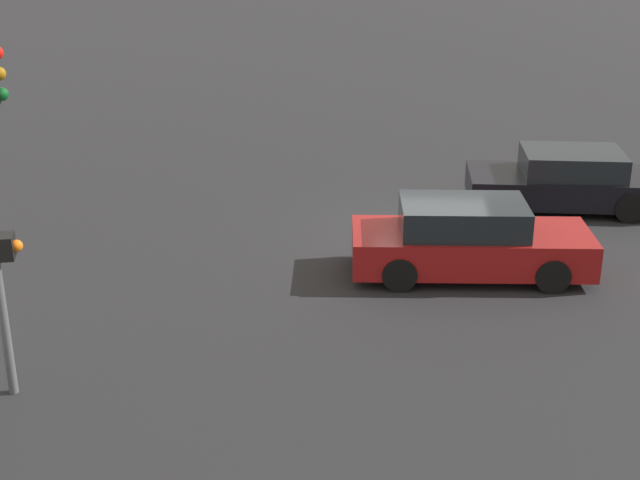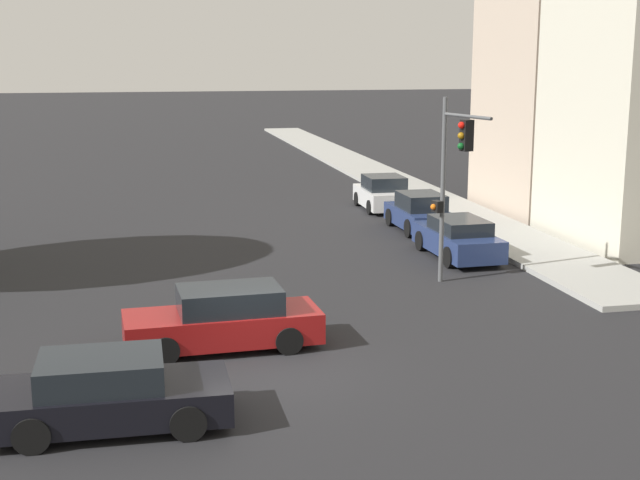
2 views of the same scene
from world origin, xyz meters
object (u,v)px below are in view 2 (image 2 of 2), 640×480
traffic_signal (452,166)px  parked_car_1 (420,213)px  crossing_car_1 (109,393)px  crossing_car_0 (224,320)px  parked_car_0 (458,238)px  parked_car_2 (383,194)px

traffic_signal → parked_car_1: 9.02m
traffic_signal → crossing_car_1: bearing=27.1°
crossing_car_0 → parked_car_0: 11.94m
crossing_car_1 → parked_car_1: parked_car_1 is taller
parked_car_0 → parked_car_1: 4.82m
traffic_signal → parked_car_2: traffic_signal is taller
traffic_signal → parked_car_2: 13.84m
crossing_car_1 → parked_car_0: (11.56, 12.05, 0.01)m
parked_car_1 → parked_car_2: 5.07m
crossing_car_0 → parked_car_1: (9.18, 12.74, 0.02)m
parked_car_0 → parked_car_2: size_ratio=1.14×
traffic_signal → crossing_car_0: (-7.32, -4.41, -2.95)m
parked_car_1 → parked_car_2: bearing=-0.1°
traffic_signal → parked_car_2: size_ratio=1.47×
crossing_car_1 → parked_car_1: size_ratio=1.12×
crossing_car_0 → parked_car_2: parked_car_2 is taller
crossing_car_1 → crossing_car_0: bearing=58.3°
parked_car_0 → parked_car_2: 9.89m
crossing_car_0 → parked_car_0: (8.93, 7.92, -0.02)m
parked_car_0 → parked_car_2: parked_car_2 is taller
traffic_signal → crossing_car_0: bearing=17.5°
crossing_car_1 → parked_car_2: 24.90m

